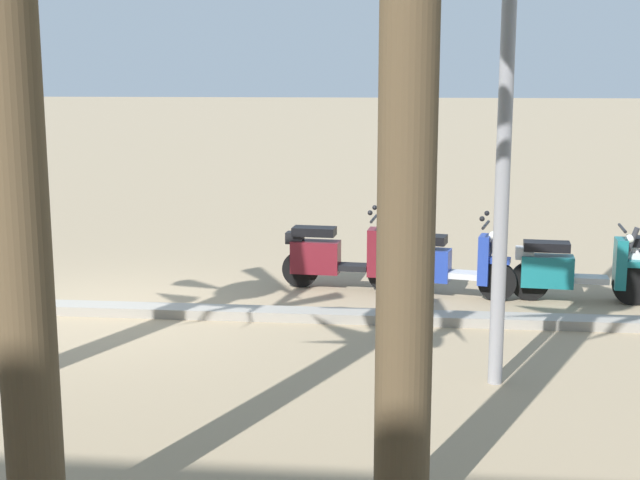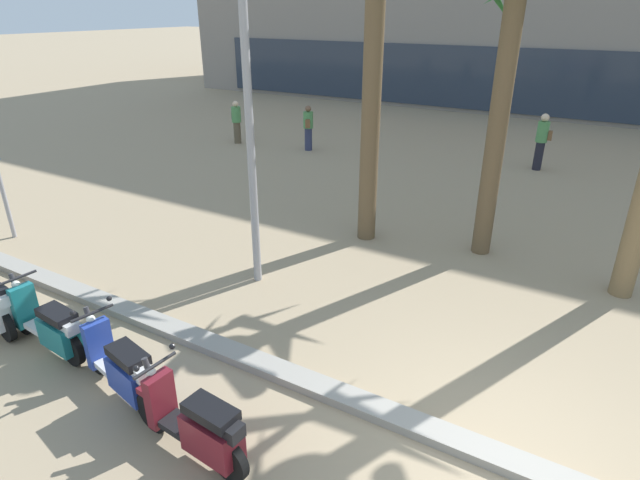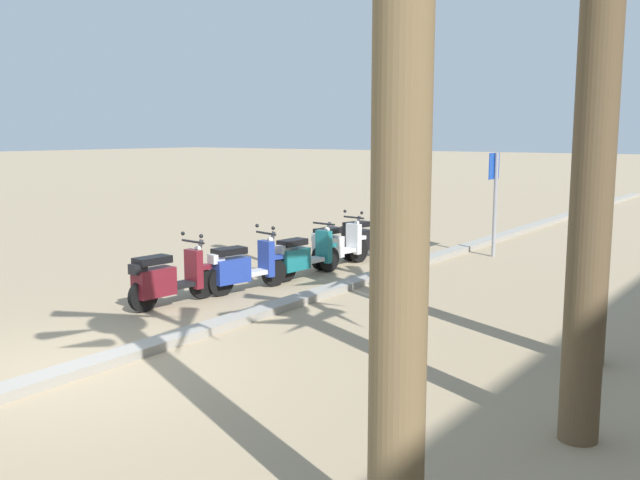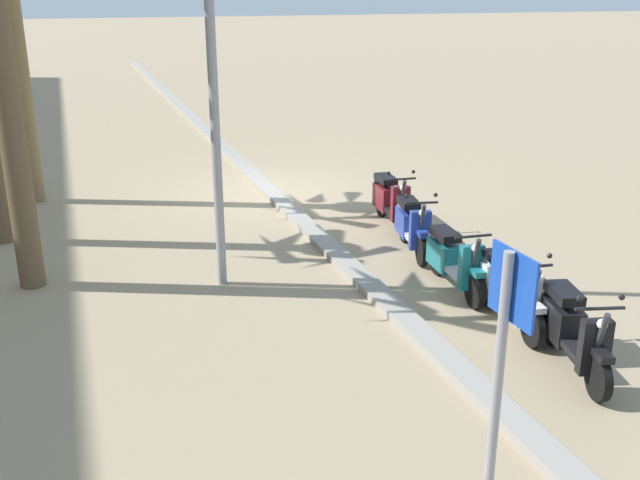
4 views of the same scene
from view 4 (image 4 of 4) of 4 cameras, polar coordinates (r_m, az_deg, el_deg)
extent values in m
plane|color=#9E896B|center=(16.30, -4.00, 3.81)|extent=(200.00, 200.00, 0.00)
cube|color=gray|center=(16.28, -4.13, 4.00)|extent=(60.00, 0.36, 0.12)
cylinder|color=black|center=(8.71, 21.06, -10.10)|extent=(0.53, 0.23, 0.52)
cylinder|color=black|center=(9.76, 17.89, -6.46)|extent=(0.53, 0.23, 0.52)
cube|color=black|center=(9.16, 19.54, -7.99)|extent=(0.65, 0.42, 0.08)
cube|color=black|center=(9.50, 18.49, -6.03)|extent=(0.74, 0.48, 0.45)
cube|color=black|center=(9.37, 18.67, -3.97)|extent=(0.66, 0.44, 0.12)
cube|color=black|center=(8.72, 20.80, -7.87)|extent=(0.22, 0.36, 0.66)
cube|color=black|center=(8.58, 21.29, -8.41)|extent=(0.35, 0.24, 0.08)
cylinder|color=#333338|center=(8.59, 21.14, -7.22)|extent=(0.29, 0.14, 0.69)
cylinder|color=black|center=(8.52, 21.17, -5.05)|extent=(0.18, 0.55, 0.04)
sphere|color=white|center=(8.50, 21.34, -6.19)|extent=(0.12, 0.12, 0.12)
cube|color=black|center=(9.65, 17.98, -3.87)|extent=(0.28, 0.25, 0.16)
sphere|color=black|center=(8.60, 22.66, -4.17)|extent=(0.07, 0.07, 0.07)
sphere|color=black|center=(8.39, 19.73, -4.35)|extent=(0.07, 0.07, 0.07)
cylinder|color=black|center=(9.64, 16.40, -6.61)|extent=(0.53, 0.17, 0.52)
cylinder|color=black|center=(10.64, 13.38, -3.84)|extent=(0.53, 0.17, 0.52)
cube|color=white|center=(10.07, 14.97, -4.96)|extent=(0.63, 0.36, 0.08)
cube|color=white|center=(10.38, 13.96, -3.37)|extent=(0.72, 0.41, 0.45)
cube|color=black|center=(10.27, 14.08, -1.45)|extent=(0.63, 0.38, 0.12)
cube|color=white|center=(9.67, 16.08, -4.62)|extent=(0.18, 0.36, 0.66)
cube|color=white|center=(9.52, 16.57, -5.04)|extent=(0.34, 0.20, 0.08)
cylinder|color=#333338|center=(9.55, 16.38, -3.98)|extent=(0.29, 0.11, 0.69)
cylinder|color=black|center=(9.49, 16.34, -2.02)|extent=(0.11, 0.56, 0.04)
sphere|color=white|center=(9.46, 16.53, -3.03)|extent=(0.12, 0.12, 0.12)
cube|color=white|center=(10.54, 13.39, -1.44)|extent=(0.26, 0.23, 0.16)
sphere|color=black|center=(9.58, 17.62, -1.19)|extent=(0.07, 0.07, 0.07)
sphere|color=black|center=(9.36, 15.05, -1.42)|extent=(0.07, 0.07, 0.07)
cylinder|color=black|center=(10.55, 12.10, -3.93)|extent=(0.53, 0.14, 0.52)
cylinder|color=black|center=(11.66, 9.27, -1.47)|extent=(0.53, 0.14, 0.52)
cube|color=silver|center=(11.04, 10.74, -2.44)|extent=(0.62, 0.33, 0.08)
cube|color=#197075|center=(11.42, 9.75, -1.14)|extent=(0.70, 0.38, 0.42)
cube|color=black|center=(11.33, 9.80, 0.48)|extent=(0.62, 0.35, 0.12)
cube|color=#197075|center=(10.59, 11.79, -2.12)|extent=(0.17, 0.35, 0.66)
cube|color=#197075|center=(10.44, 12.21, -2.47)|extent=(0.33, 0.19, 0.08)
cylinder|color=#333338|center=(10.47, 12.03, -1.51)|extent=(0.29, 0.09, 0.69)
cylinder|color=black|center=(10.43, 11.96, 0.28)|extent=(0.09, 0.56, 0.04)
sphere|color=white|center=(10.40, 12.15, -0.62)|extent=(0.12, 0.12, 0.12)
cube|color=silver|center=(11.60, 9.22, 0.45)|extent=(0.26, 0.22, 0.16)
cylinder|color=black|center=(11.99, 8.03, -0.81)|extent=(0.53, 0.21, 0.52)
cylinder|color=black|center=(13.09, 6.68, 0.99)|extent=(0.53, 0.21, 0.52)
cube|color=silver|center=(12.47, 7.39, 0.31)|extent=(0.65, 0.40, 0.08)
cube|color=#233D9E|center=(12.84, 6.94, 1.39)|extent=(0.73, 0.45, 0.44)
cube|color=black|center=(12.75, 6.98, 2.91)|extent=(0.65, 0.42, 0.12)
cube|color=#233D9E|center=(12.06, 7.87, 0.77)|extent=(0.21, 0.36, 0.66)
cube|color=#233D9E|center=(11.89, 8.09, 0.50)|extent=(0.35, 0.22, 0.08)
cylinder|color=#333338|center=(11.94, 8.00, 1.33)|extent=(0.29, 0.13, 0.69)
cylinder|color=black|center=(11.92, 7.97, 2.91)|extent=(0.16, 0.56, 0.04)
sphere|color=white|center=(11.87, 8.06, 2.13)|extent=(0.12, 0.12, 0.12)
cube|color=silver|center=(13.04, 6.67, 2.84)|extent=(0.28, 0.25, 0.16)
sphere|color=black|center=(11.97, 9.09, 3.52)|extent=(0.07, 0.07, 0.07)
sphere|color=black|center=(11.84, 6.85, 3.46)|extent=(0.07, 0.07, 0.07)
cylinder|color=black|center=(13.42, 6.56, 1.45)|extent=(0.53, 0.14, 0.52)
cylinder|color=black|center=(14.52, 4.87, 2.89)|extent=(0.53, 0.14, 0.52)
cube|color=black|center=(13.90, 5.76, 2.38)|extent=(0.62, 0.33, 0.08)
cube|color=maroon|center=(14.26, 5.18, 3.37)|extent=(0.70, 0.38, 0.46)
cube|color=black|center=(14.19, 5.19, 4.81)|extent=(0.62, 0.35, 0.12)
cube|color=maroon|center=(13.49, 6.34, 2.85)|extent=(0.17, 0.35, 0.66)
cube|color=maroon|center=(13.33, 6.60, 2.64)|extent=(0.33, 0.19, 0.08)
cylinder|color=#333338|center=(13.38, 6.48, 3.37)|extent=(0.29, 0.09, 0.69)
cylinder|color=black|center=(13.37, 6.41, 4.78)|extent=(0.09, 0.56, 0.04)
sphere|color=white|center=(13.31, 6.54, 4.09)|extent=(0.12, 0.12, 0.12)
cube|color=black|center=(14.47, 4.82, 4.70)|extent=(0.26, 0.22, 0.16)
sphere|color=black|center=(13.44, 7.36, 5.35)|extent=(0.07, 0.07, 0.07)
sphere|color=black|center=(13.28, 5.42, 5.25)|extent=(0.07, 0.07, 0.07)
cylinder|color=#939399|center=(6.33, 13.77, -11.15)|extent=(0.09, 0.09, 2.40)
cube|color=#1947B7|center=(5.96, 14.91, -3.53)|extent=(0.60, 0.04, 0.60)
cube|color=white|center=(5.97, 15.02, -3.51)|extent=(0.33, 0.02, 0.33)
cylinder|color=brown|center=(11.28, -23.53, 11.10)|extent=(0.38, 0.38, 6.08)
cylinder|color=olive|center=(16.19, -22.76, 13.53)|extent=(0.38, 0.38, 6.24)
cylinder|color=#939399|center=(10.51, -8.56, 14.85)|extent=(0.14, 0.14, 7.13)
camera|label=1|loc=(12.94, -49.33, 6.74)|focal=49.51mm
camera|label=2|loc=(17.84, 10.64, 19.92)|focal=29.05mm
camera|label=3|loc=(20.31, -28.42, 12.82)|focal=39.66mm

